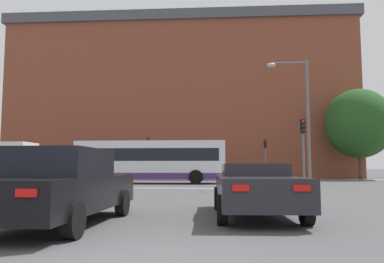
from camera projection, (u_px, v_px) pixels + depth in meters
stop_line_strip at (196, 188)px, 21.18m from camera, size 8.99×0.30×0.01m
far_pavement at (205, 179)px, 35.70m from camera, size 69.99×2.50×0.01m
brick_civic_building at (183, 103)px, 47.88m from camera, size 40.01×15.50×20.11m
car_saloon_left at (61, 186)px, 7.91m from camera, size 2.12×4.97×1.61m
car_roadster_right at (255, 188)px, 9.30m from camera, size 2.06×4.75×1.29m
bus_crossing_lead at (151, 161)px, 27.64m from camera, size 10.88×2.71×3.08m
traffic_light_far_right at (265, 152)px, 34.54m from camera, size 0.26×0.31×3.75m
traffic_light_far_left at (148, 151)px, 36.01m from camera, size 0.26×0.31×4.04m
traffic_light_near_right at (303, 141)px, 21.23m from camera, size 0.26×0.31×3.92m
street_lamp_junction at (301, 109)px, 20.41m from camera, size 2.26×0.36×7.10m
pedestrian_waiting at (124, 169)px, 36.57m from camera, size 0.43×0.27×1.67m
pedestrian_walking_east at (189, 170)px, 35.14m from camera, size 0.43×0.44×1.57m
tree_by_building at (359, 123)px, 36.09m from camera, size 6.36×6.36×8.74m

